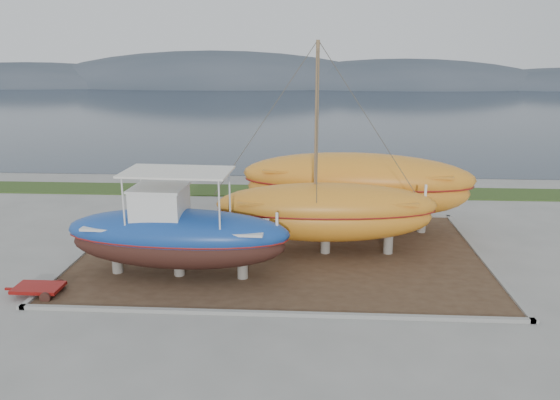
# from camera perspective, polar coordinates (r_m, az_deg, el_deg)

# --- Properties ---
(ground) EXTENTS (140.00, 140.00, 0.00)m
(ground) POSITION_cam_1_polar(r_m,az_deg,el_deg) (21.74, -0.54, -9.44)
(ground) COLOR gray
(ground) RESTS_ON ground
(dirt_patch) EXTENTS (18.00, 12.00, 0.06)m
(dirt_patch) POSITION_cam_1_polar(r_m,az_deg,el_deg) (25.41, 0.07, -5.59)
(dirt_patch) COLOR #422D1E
(dirt_patch) RESTS_ON ground
(curb_frame) EXTENTS (18.60, 12.60, 0.15)m
(curb_frame) POSITION_cam_1_polar(r_m,az_deg,el_deg) (25.39, 0.07, -5.50)
(curb_frame) COLOR gray
(curb_frame) RESTS_ON ground
(grass_strip) EXTENTS (44.00, 3.00, 0.08)m
(grass_strip) POSITION_cam_1_polar(r_m,az_deg,el_deg) (36.36, 1.09, 0.93)
(grass_strip) COLOR #284219
(grass_strip) RESTS_ON ground
(sea) EXTENTS (260.00, 100.00, 0.04)m
(sea) POSITION_cam_1_polar(r_m,az_deg,el_deg) (90.16, 2.48, 9.59)
(sea) COLOR #1A2735
(sea) RESTS_ON ground
(mountain_ridge) EXTENTS (200.00, 36.00, 20.00)m
(mountain_ridge) POSITION_cam_1_polar(r_m,az_deg,el_deg) (144.98, 2.84, 11.79)
(mountain_ridge) COLOR #333D49
(mountain_ridge) RESTS_ON ground
(blue_caique) EXTENTS (9.41, 3.36, 4.46)m
(blue_caique) POSITION_cam_1_polar(r_m,az_deg,el_deg) (22.61, -10.71, -2.50)
(blue_caique) COLOR #184196
(blue_caique) RESTS_ON dirt_patch
(white_dinghy) EXTENTS (4.48, 2.08, 1.30)m
(white_dinghy) POSITION_cam_1_polar(r_m,az_deg,el_deg) (26.93, -12.73, -3.22)
(white_dinghy) COLOR silver
(white_dinghy) RESTS_ON dirt_patch
(orange_sailboat) EXTENTS (10.13, 3.34, 9.49)m
(orange_sailboat) POSITION_cam_1_polar(r_m,az_deg,el_deg) (24.23, 4.99, 5.05)
(orange_sailboat) COLOR orange
(orange_sailboat) RESTS_ON dirt_patch
(orange_bare_hull) EXTENTS (12.20, 4.87, 3.89)m
(orange_bare_hull) POSITION_cam_1_polar(r_m,az_deg,el_deg) (28.50, 7.91, 0.78)
(orange_bare_hull) COLOR orange
(orange_bare_hull) RESTS_ON dirt_patch
(red_trailer) EXTENTS (2.68, 1.36, 0.38)m
(red_trailer) POSITION_cam_1_polar(r_m,az_deg,el_deg) (23.24, -23.90, -8.64)
(red_trailer) COLOR maroon
(red_trailer) RESTS_ON ground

